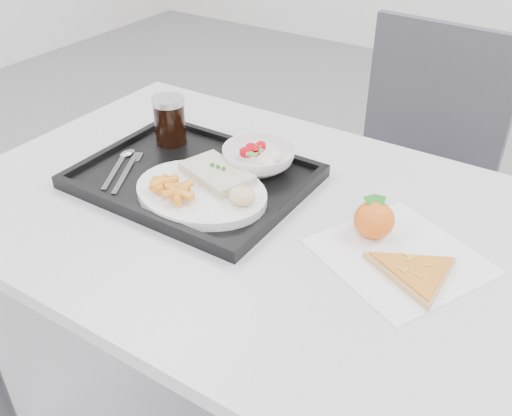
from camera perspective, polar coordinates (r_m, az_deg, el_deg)
The scene contains 14 objects.
table at distance 1.14m, azimuth -0.08°, elevation -2.86°, with size 1.20×0.80×0.75m.
chair at distance 1.72m, azimuth 15.53°, elevation 3.79°, with size 0.45×0.45×0.93m.
tray at distance 1.19m, azimuth -6.26°, elevation 2.97°, with size 0.45×0.35×0.03m.
dinner_plate at distance 1.11m, azimuth -5.50°, elevation 1.53°, with size 0.27×0.27×0.02m.
fish_fillet at distance 1.13m, azimuth -3.95°, elevation 3.50°, with size 0.16×0.13×0.03m.
bread_roll at distance 1.05m, azimuth -1.41°, elevation 1.21°, with size 0.05×0.05×0.03m.
salad_bowl at distance 1.19m, azimuth 0.29°, elevation 5.02°, with size 0.15×0.15×0.05m.
cola_glass at distance 1.30m, azimuth -8.63°, elevation 8.73°, with size 0.07×0.07×0.11m.
cutlery at distance 1.24m, azimuth -13.07°, elevation 4.23°, with size 0.12×0.16×0.01m.
napkin at distance 1.01m, azimuth 14.08°, elevation -4.72°, with size 0.33×0.33×0.00m.
tangerine at distance 1.03m, azimuth 11.73°, elevation -1.15°, with size 0.09×0.09×0.07m.
pizza_slice at distance 0.97m, azimuth 15.66°, elevation -6.23°, with size 0.19×0.19×0.02m.
carrot_pile at distance 1.09m, azimuth -8.54°, elevation 2.07°, with size 0.11×0.08×0.02m.
salad_contents at distance 1.17m, azimuth 0.66°, elevation 5.07°, with size 0.09×0.08×0.03m.
Camera 1 is at (0.50, -0.46, 1.36)m, focal length 40.00 mm.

